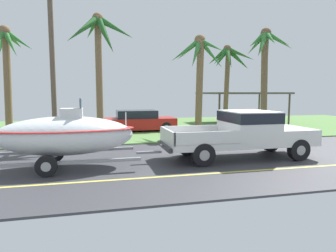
# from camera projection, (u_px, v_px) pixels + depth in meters

# --- Properties ---
(ground) EXTENTS (36.00, 22.00, 0.11)m
(ground) POSITION_uv_depth(u_px,v_px,m) (199.00, 131.00, 19.91)
(ground) COLOR #38383D
(pickup_truck_towing) EXTENTS (5.91, 2.15, 1.81)m
(pickup_truck_towing) POSITION_uv_depth(u_px,v_px,m) (247.00, 131.00, 11.54)
(pickup_truck_towing) COLOR silver
(pickup_truck_towing) RESTS_ON ground
(boat_on_trailer) EXTENTS (5.79, 2.30, 2.31)m
(boat_on_trailer) POSITION_uv_depth(u_px,v_px,m) (65.00, 135.00, 9.97)
(boat_on_trailer) COLOR gray
(boat_on_trailer) RESTS_ON ground
(parked_sedan_near) EXTENTS (4.49, 1.91, 1.38)m
(parked_sedan_near) POSITION_uv_depth(u_px,v_px,m) (139.00, 121.00, 19.37)
(parked_sedan_near) COLOR #B21E19
(parked_sedan_near) RESTS_ON ground
(carport_awning) EXTENTS (6.30, 4.91, 2.53)m
(carport_awning) POSITION_uv_depth(u_px,v_px,m) (242.00, 94.00, 24.56)
(carport_awning) COLOR #4C4238
(carport_awning) RESTS_ON ground
(palm_tree_near_left) EXTENTS (3.19, 2.88, 6.37)m
(palm_tree_near_left) POSITION_uv_depth(u_px,v_px,m) (265.00, 54.00, 18.08)
(palm_tree_near_left) COLOR brown
(palm_tree_near_left) RESTS_ON ground
(palm_tree_near_right) EXTENTS (3.42, 2.93, 6.38)m
(palm_tree_near_right) POSITION_uv_depth(u_px,v_px,m) (100.00, 44.00, 14.82)
(palm_tree_near_right) COLOR brown
(palm_tree_near_right) RESTS_ON ground
(palm_tree_mid) EXTENTS (3.42, 2.84, 5.91)m
(palm_tree_mid) POSITION_uv_depth(u_px,v_px,m) (199.00, 63.00, 17.82)
(palm_tree_mid) COLOR brown
(palm_tree_mid) RESTS_ON ground
(palm_tree_far_left) EXTENTS (3.09, 2.80, 5.79)m
(palm_tree_far_left) POSITION_uv_depth(u_px,v_px,m) (6.00, 57.00, 14.93)
(palm_tree_far_left) COLOR brown
(palm_tree_far_left) RESTS_ON ground
(palm_tree_far_right) EXTENTS (3.01, 3.42, 5.67)m
(palm_tree_far_right) POSITION_uv_depth(u_px,v_px,m) (228.00, 64.00, 20.04)
(palm_tree_far_right) COLOR brown
(palm_tree_far_right) RESTS_ON ground
(utility_pole) EXTENTS (0.24, 1.80, 8.48)m
(utility_pole) POSITION_uv_depth(u_px,v_px,m) (52.00, 53.00, 14.29)
(utility_pole) COLOR brown
(utility_pole) RESTS_ON ground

